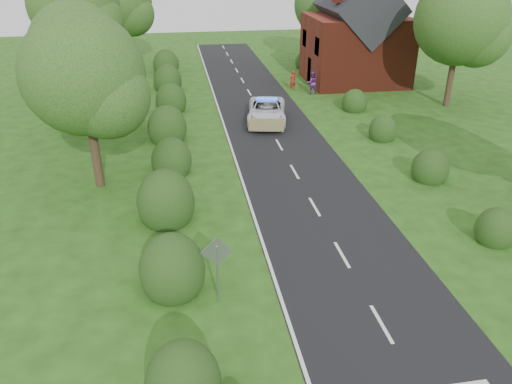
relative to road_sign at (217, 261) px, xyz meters
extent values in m
plane|color=#244315|center=(5.00, -2.00, -1.65)|extent=(120.00, 120.00, 0.00)
cube|color=black|center=(5.00, 13.00, -1.64)|extent=(6.00, 70.00, 0.02)
cube|color=white|center=(5.00, -2.00, -1.63)|extent=(0.12, 1.80, 0.01)
cube|color=white|center=(5.00, 2.00, -1.63)|extent=(0.12, 1.80, 0.01)
cube|color=white|center=(5.00, 6.00, -1.63)|extent=(0.12, 1.80, 0.01)
cube|color=white|center=(5.00, 10.00, -1.63)|extent=(0.12, 1.80, 0.01)
cube|color=white|center=(5.00, 14.00, -1.63)|extent=(0.12, 1.80, 0.01)
cube|color=white|center=(5.00, 18.00, -1.63)|extent=(0.12, 1.80, 0.01)
cube|color=white|center=(5.00, 22.00, -1.63)|extent=(0.12, 1.80, 0.01)
cube|color=white|center=(5.00, 26.00, -1.63)|extent=(0.12, 1.80, 0.01)
cube|color=white|center=(5.00, 30.00, -1.63)|extent=(0.12, 1.80, 0.01)
cube|color=white|center=(5.00, 34.00, -1.63)|extent=(0.12, 1.80, 0.01)
cube|color=white|center=(5.00, 38.00, -1.63)|extent=(0.12, 1.80, 0.01)
cube|color=white|center=(5.00, 42.00, -1.63)|extent=(0.12, 1.80, 0.01)
cube|color=white|center=(5.00, 46.00, -1.63)|extent=(0.12, 1.80, 0.01)
cube|color=white|center=(2.10, 13.00, -1.63)|extent=(0.12, 70.00, 0.01)
ellipsoid|color=#223D15|center=(-1.30, -4.00, -0.99)|extent=(2.00, 2.10, 2.40)
ellipsoid|color=#223D15|center=(-1.50, 1.00, -0.91)|extent=(2.30, 2.41, 2.70)
ellipsoid|color=#223D15|center=(-1.70, 6.00, -0.83)|extent=(2.50, 2.62, 3.00)
ellipsoid|color=#223D15|center=(-1.40, 11.00, -0.97)|extent=(2.10, 2.20, 2.50)
ellipsoid|color=#223D15|center=(-1.60, 16.00, -0.88)|extent=(2.40, 2.52, 2.80)
ellipsoid|color=#223D15|center=(-1.30, 22.00, -0.94)|extent=(2.20, 2.31, 2.60)
ellipsoid|color=#223D15|center=(-1.50, 28.00, -0.91)|extent=(2.30, 2.41, 2.70)
ellipsoid|color=#223D15|center=(-1.60, 34.00, -0.88)|extent=(2.40, 2.52, 2.80)
ellipsoid|color=#223D15|center=(11.40, 2.00, -1.13)|extent=(1.60, 1.68, 1.90)
ellipsoid|color=#223D15|center=(11.60, 8.00, -1.08)|extent=(1.90, 2.00, 2.10)
ellipsoid|color=#223D15|center=(11.50, 14.00, -1.10)|extent=(1.70, 1.78, 2.00)
ellipsoid|color=#223D15|center=(11.80, 20.00, -1.10)|extent=(1.80, 1.89, 2.00)
ellipsoid|color=#223D15|center=(11.60, 34.00, -1.10)|extent=(1.70, 1.78, 2.00)
cylinder|color=#332316|center=(-5.00, 10.00, 0.33)|extent=(0.44, 0.44, 3.96)
sphere|color=#183A17|center=(-5.00, 10.00, 3.93)|extent=(5.60, 5.60, 5.60)
sphere|color=#56822D|center=(-4.02, 9.44, 3.03)|extent=(3.92, 3.92, 3.92)
cylinder|color=#332316|center=(-6.50, 18.00, 0.22)|extent=(0.44, 0.44, 3.74)
sphere|color=#183A17|center=(-6.50, 18.00, 3.62)|extent=(5.60, 5.60, 5.60)
sphere|color=#56822D|center=(-5.52, 17.44, 2.77)|extent=(3.92, 3.92, 3.92)
cylinder|color=#332316|center=(-8.00, 28.00, 0.77)|extent=(0.44, 0.44, 4.84)
sphere|color=#183A17|center=(-8.00, 28.00, 5.17)|extent=(6.80, 6.80, 6.80)
sphere|color=#56822D|center=(-6.81, 27.32, 4.07)|extent=(4.76, 4.76, 4.76)
cylinder|color=#332316|center=(-5.50, 38.00, 0.44)|extent=(0.44, 0.44, 4.18)
sphere|color=#183A17|center=(-5.50, 38.00, 4.24)|extent=(6.00, 6.00, 6.00)
sphere|color=#56822D|center=(-4.45, 37.40, 3.29)|extent=(4.20, 4.20, 4.20)
cylinder|color=#332316|center=(19.00, 20.00, 0.55)|extent=(0.44, 0.44, 4.40)
sphere|color=#183A17|center=(19.00, 20.00, 4.55)|extent=(6.40, 6.40, 6.40)
sphere|color=#56822D|center=(20.12, 19.36, 3.55)|extent=(4.48, 4.48, 4.48)
cylinder|color=#332316|center=(14.00, 36.00, 0.33)|extent=(0.44, 0.44, 3.96)
sphere|color=#183A17|center=(14.00, 36.00, 3.93)|extent=(6.00, 6.00, 6.00)
sphere|color=#56822D|center=(15.05, 35.40, 3.03)|extent=(4.20, 4.20, 4.20)
cylinder|color=gray|center=(0.00, 0.00, -0.55)|extent=(0.08, 0.08, 2.20)
cube|color=gray|center=(0.00, 0.00, 0.35)|extent=(1.06, 0.04, 1.06)
cube|color=maroon|center=(14.50, 28.00, 1.10)|extent=(8.00, 7.00, 5.50)
cube|color=black|center=(14.50, 28.00, 4.55)|extent=(5.94, 7.40, 5.94)
imported|color=white|center=(5.06, 18.49, -0.91)|extent=(3.46, 5.76, 1.50)
cube|color=yellow|center=(4.54, 15.82, -0.98)|extent=(2.20, 0.48, 0.82)
cube|color=blue|center=(5.06, 18.49, -0.08)|extent=(1.52, 0.56, 0.14)
imported|color=#A81E1D|center=(8.66, 26.25, -0.86)|extent=(0.69, 0.59, 1.59)
imported|color=#632A76|center=(9.91, 24.80, -0.75)|extent=(0.91, 0.72, 1.80)
camera|label=1|loc=(-0.96, -13.51, 9.23)|focal=35.00mm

